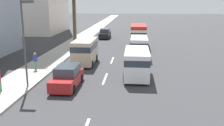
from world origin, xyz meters
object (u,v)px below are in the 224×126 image
van_fourth (137,62)px  car_fifth (105,34)px  pedestrian_by_tree (35,60)px  van_lead (139,46)px  car_second (67,77)px  minibus_third (138,35)px  van_sixth (85,50)px  street_lamp (25,34)px

van_fourth → car_fifth: (23.55, 5.54, -0.58)m
pedestrian_by_tree → car_fifth: bearing=-93.0°
van_lead → car_second: 12.36m
minibus_third → van_sixth: minibus_third is taller
van_fourth → van_sixth: size_ratio=1.06×
minibus_third → car_fifth: minibus_third is taller
van_lead → car_fifth: van_lead is taller
van_lead → car_second: bearing=153.1°
minibus_third → van_sixth: size_ratio=1.29×
car_second → street_lamp: (-0.60, 2.81, 3.35)m
car_second → minibus_third: (18.79, -5.59, 0.91)m
minibus_third → van_fourth: bearing=179.0°
van_fourth → car_fifth: bearing=13.2°
car_second → van_sixth: van_sixth is taller
car_fifth → van_sixth: (-19.25, -0.18, 0.67)m
minibus_third → van_fourth: size_ratio=1.22×
van_fourth → street_lamp: 9.28m
van_fourth → van_sixth: 6.87m
van_fourth → pedestrian_by_tree: (1.14, 9.45, -0.32)m
pedestrian_by_tree → street_lamp: size_ratio=0.26×
minibus_third → van_sixth: 12.85m
car_second → pedestrian_by_tree: (4.10, 4.14, 0.28)m
car_fifth → van_sixth: 19.26m
car_second → car_fifth: (26.50, 0.23, 0.02)m
pedestrian_by_tree → van_fourth: bearing=-179.9°
car_second → pedestrian_by_tree: pedestrian_by_tree is taller
van_lead → car_fifth: bearing=20.6°
van_lead → car_second: (-11.01, 5.59, -0.58)m
van_fourth → street_lamp: bearing=113.6°
car_second → minibus_third: minibus_third is taller
minibus_third → street_lamp: (-19.39, 8.40, 2.43)m
van_lead → street_lamp: bearing=144.1°
minibus_third → van_fourth: minibus_third is taller
car_second → van_fourth: size_ratio=0.87×
minibus_third → car_fifth: bearing=37.1°
car_fifth → pedestrian_by_tree: 22.74m
van_lead → street_lamp: size_ratio=0.74×
van_sixth → van_fourth: bearing=51.2°
van_lead → van_sixth: 6.78m
car_second → minibus_third: bearing=163.4°
van_lead → pedestrian_by_tree: van_lead is taller
van_fourth → pedestrian_by_tree: bearing=83.1°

